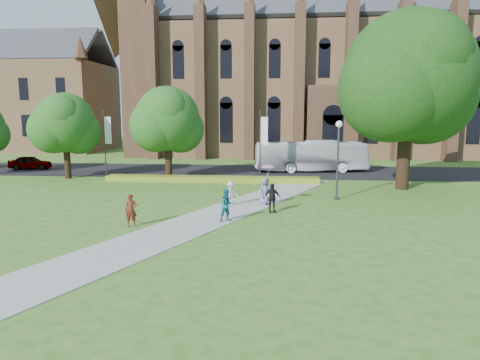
# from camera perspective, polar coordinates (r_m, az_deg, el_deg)

# --- Properties ---
(ground) EXTENTS (160.00, 160.00, 0.00)m
(ground) POSITION_cam_1_polar(r_m,az_deg,el_deg) (23.07, -3.91, -5.49)
(ground) COLOR #35651E
(ground) RESTS_ON ground
(road) EXTENTS (160.00, 10.00, 0.02)m
(road) POSITION_cam_1_polar(r_m,az_deg,el_deg) (42.60, 0.26, 1.20)
(road) COLOR black
(road) RESTS_ON ground
(footpath) EXTENTS (15.58, 28.54, 0.04)m
(footpath) POSITION_cam_1_polar(r_m,az_deg,el_deg) (24.03, -3.54, -4.86)
(footpath) COLOR #B2B2A8
(footpath) RESTS_ON ground
(flower_hedge) EXTENTS (18.00, 1.40, 0.45)m
(flower_hedge) POSITION_cam_1_polar(r_m,az_deg,el_deg) (36.12, -3.81, 0.13)
(flower_hedge) COLOR #A7AB22
(flower_hedge) RESTS_ON ground
(cathedral) EXTENTS (52.60, 18.25, 28.00)m
(cathedral) POSITION_cam_1_polar(r_m,az_deg,el_deg) (62.56, 11.37, 15.41)
(cathedral) COLOR brown
(cathedral) RESTS_ON ground
(building_west) EXTENTS (22.00, 14.00, 18.30)m
(building_west) POSITION_cam_1_polar(r_m,az_deg,el_deg) (74.33, -25.77, 10.74)
(building_west) COLOR brown
(building_west) RESTS_ON ground
(streetlamp) EXTENTS (0.44, 0.44, 5.24)m
(streetlamp) POSITION_cam_1_polar(r_m,az_deg,el_deg) (28.95, 12.95, 3.86)
(streetlamp) COLOR #38383D
(streetlamp) RESTS_ON ground
(large_tree) EXTENTS (9.60, 9.60, 13.20)m
(large_tree) POSITION_cam_1_polar(r_m,az_deg,el_deg) (34.50, 21.52, 12.69)
(large_tree) COLOR #332114
(large_tree) RESTS_ON ground
(street_tree_0) EXTENTS (5.20, 5.20, 7.50)m
(street_tree_0) POSITION_cam_1_polar(r_m,az_deg,el_deg) (40.56, -22.31, 7.05)
(street_tree_0) COLOR #332114
(street_tree_0) RESTS_ON ground
(street_tree_1) EXTENTS (5.60, 5.60, 8.05)m
(street_tree_1) POSITION_cam_1_polar(r_m,az_deg,el_deg) (37.79, -9.65, 8.02)
(street_tree_1) COLOR #332114
(street_tree_1) RESTS_ON ground
(banner_pole_0) EXTENTS (0.70, 0.10, 6.00)m
(banner_pole_0) POSITION_cam_1_polar(r_m,az_deg,el_deg) (37.37, 2.89, 5.31)
(banner_pole_0) COLOR #38383D
(banner_pole_0) RESTS_ON ground
(banner_pole_1) EXTENTS (0.70, 0.10, 6.00)m
(banner_pole_1) POSITION_cam_1_polar(r_m,az_deg,el_deg) (40.40, -17.46, 5.19)
(banner_pole_1) COLOR #38383D
(banner_pole_1) RESTS_ON ground
(tour_coach) EXTENTS (11.29, 4.11, 3.07)m
(tour_coach) POSITION_cam_1_polar(r_m,az_deg,el_deg) (42.71, 9.40, 3.19)
(tour_coach) COLOR silver
(tour_coach) RESTS_ON road
(car_0) EXTENTS (4.35, 2.54, 1.39)m
(car_0) POSITION_cam_1_polar(r_m,az_deg,el_deg) (48.82, -26.18, 2.11)
(car_0) COLOR gray
(car_0) RESTS_ON road
(pedestrian_0) EXTENTS (0.70, 0.58, 1.64)m
(pedestrian_0) POSITION_cam_1_polar(r_m,az_deg,el_deg) (22.42, -14.32, -3.93)
(pedestrian_0) COLOR #5B2015
(pedestrian_0) RESTS_ON footpath
(pedestrian_1) EXTENTS (1.04, 0.97, 1.72)m
(pedestrian_1) POSITION_cam_1_polar(r_m,az_deg,el_deg) (22.66, -1.73, -3.40)
(pedestrian_1) COLOR #186779
(pedestrian_1) RESTS_ON footpath
(pedestrian_2) EXTENTS (1.14, 1.01, 1.53)m
(pedestrian_2) POSITION_cam_1_polar(r_m,az_deg,el_deg) (26.46, -1.22, -1.82)
(pedestrian_2) COLOR #BEBEBE
(pedestrian_2) RESTS_ON footpath
(pedestrian_3) EXTENTS (1.05, 0.59, 1.69)m
(pedestrian_3) POSITION_cam_1_polar(r_m,az_deg,el_deg) (24.84, 4.27, -2.37)
(pedestrian_3) COLOR black
(pedestrian_3) RESTS_ON footpath
(pedestrian_4) EXTENTS (0.98, 0.99, 1.73)m
(pedestrian_4) POSITION_cam_1_polar(r_m,az_deg,el_deg) (26.78, 3.35, -1.49)
(pedestrian_4) COLOR slate
(pedestrian_4) RESTS_ON footpath
(parasol) EXTENTS (1.09, 1.09, 0.73)m
(parasol) POSITION_cam_1_polar(r_m,az_deg,el_deg) (26.67, 3.77, 1.15)
(parasol) COLOR #DA9A9F
(parasol) RESTS_ON pedestrian_4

